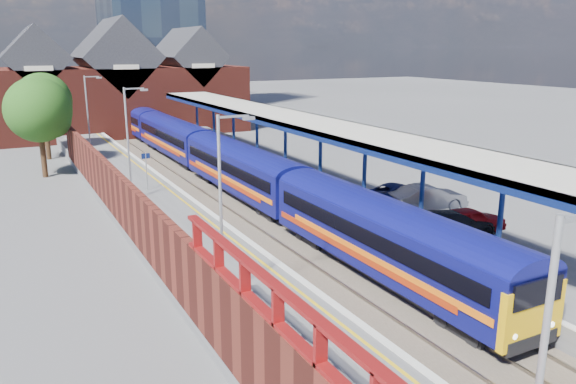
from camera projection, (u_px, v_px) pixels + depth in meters
name	position (u px, v px, depth m)	size (l,w,h in m)	color
ground	(192.00, 178.00, 45.65)	(240.00, 240.00, 0.00)	#5B5B5E
ballast_bed	(239.00, 208.00, 37.06)	(6.00, 76.00, 0.06)	#473D33
rails	(239.00, 207.00, 37.04)	(4.51, 76.00, 0.14)	slate
left_platform	(156.00, 212.00, 34.48)	(5.00, 76.00, 1.00)	#565659
right_platform	(317.00, 191.00, 39.63)	(6.00, 76.00, 1.00)	#565659
coping_left	(193.00, 199.00, 35.40)	(0.30, 76.00, 0.05)	silver
coping_right	(281.00, 188.00, 38.22)	(0.30, 76.00, 0.05)	silver
yellow_line	(183.00, 201.00, 35.14)	(0.14, 76.00, 0.01)	yellow
train	(204.00, 149.00, 46.64)	(2.90, 65.91, 3.45)	navy
canopy	(298.00, 121.00, 39.88)	(4.50, 52.00, 4.48)	navy
lamp_post_b	(224.00, 195.00, 20.95)	(1.48, 0.18, 7.00)	#A5A8AA
lamp_post_c	(130.00, 136.00, 34.68)	(1.48, 0.18, 7.00)	#A5A8AA
lamp_post_d	(89.00, 111.00, 48.42)	(1.48, 0.18, 7.00)	#A5A8AA
platform_sign	(146.00, 165.00, 37.59)	(0.55, 0.08, 2.50)	#A5A8AA
brick_wall	(135.00, 215.00, 27.28)	(0.35, 50.00, 3.86)	#5C1F18
station_building	(117.00, 89.00, 68.32)	(30.00, 12.12, 13.78)	#5C1F18
tree_near	(41.00, 112.00, 44.74)	(5.20, 5.20, 8.10)	#382314
tree_far	(45.00, 103.00, 52.06)	(5.20, 5.20, 8.10)	#382314
parked_car_red	(469.00, 220.00, 28.96)	(1.63, 4.06, 1.38)	#AA0E13
parked_car_silver	(428.00, 198.00, 33.06)	(1.59, 4.55, 1.50)	#BCBCC1
parked_car_dark	(454.00, 223.00, 28.61)	(1.80, 4.43, 1.29)	black
parked_car_blue	(397.00, 193.00, 34.57)	(2.10, 4.55, 1.26)	navy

